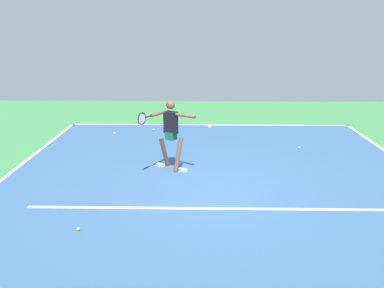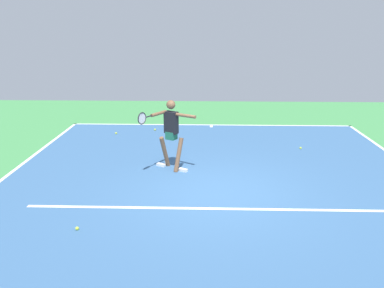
% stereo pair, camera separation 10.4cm
% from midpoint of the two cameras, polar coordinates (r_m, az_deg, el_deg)
% --- Properties ---
extents(ground_plane, '(22.20, 22.20, 0.00)m').
position_cam_midpoint_polar(ground_plane, '(8.97, 3.11, -6.91)').
color(ground_plane, '#428E4C').
extents(court_surface, '(10.43, 12.61, 0.00)m').
position_cam_midpoint_polar(court_surface, '(8.97, 3.11, -6.90)').
color(court_surface, '#38608E').
rests_on(court_surface, ground_plane).
extents(court_line_baseline_near, '(10.43, 0.10, 0.01)m').
position_cam_midpoint_polar(court_line_baseline_near, '(14.91, 2.33, 2.77)').
color(court_line_baseline_near, white).
rests_on(court_line_baseline_near, ground_plane).
extents(court_line_service, '(7.82, 0.10, 0.01)m').
position_cam_midpoint_polar(court_line_service, '(8.20, 3.30, -9.25)').
color(court_line_service, white).
rests_on(court_line_service, ground_plane).
extents(court_line_centre_mark, '(0.10, 0.30, 0.01)m').
position_cam_midpoint_polar(court_line_centre_mark, '(14.72, 2.35, 2.59)').
color(court_line_centre_mark, white).
rests_on(court_line_centre_mark, ground_plane).
extents(tennis_player, '(1.35, 1.13, 1.82)m').
position_cam_midpoint_polar(tennis_player, '(10.03, -3.44, 2.01)').
color(tennis_player, brown).
rests_on(tennis_player, ground_plane).
extents(tennis_ball_centre_court, '(0.07, 0.07, 0.07)m').
position_cam_midpoint_polar(tennis_ball_centre_court, '(13.85, -11.29, 1.50)').
color(tennis_ball_centre_court, yellow).
rests_on(tennis_ball_centre_court, ground_plane).
extents(tennis_ball_by_sideline, '(0.07, 0.07, 0.07)m').
position_cam_midpoint_polar(tennis_ball_by_sideline, '(7.67, -16.42, -11.66)').
color(tennis_ball_by_sideline, '#C6E53D').
rests_on(tennis_ball_by_sideline, ground_plane).
extents(tennis_ball_far_corner, '(0.07, 0.07, 0.07)m').
position_cam_midpoint_polar(tennis_ball_far_corner, '(14.14, -5.78, 2.05)').
color(tennis_ball_far_corner, yellow).
rests_on(tennis_ball_far_corner, ground_plane).
extents(tennis_ball_near_player, '(0.07, 0.07, 0.07)m').
position_cam_midpoint_polar(tennis_ball_near_player, '(12.43, 14.95, -0.51)').
color(tennis_ball_near_player, '#C6E53D').
rests_on(tennis_ball_near_player, ground_plane).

